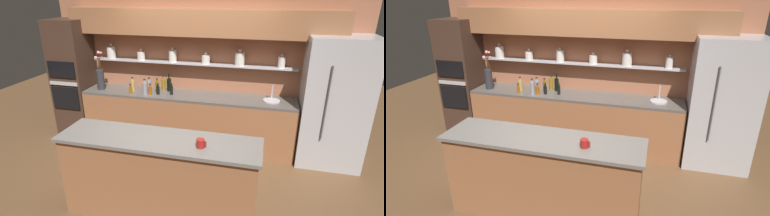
# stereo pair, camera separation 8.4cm
# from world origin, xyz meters

# --- Properties ---
(ground_plane) EXTENTS (12.00, 12.00, 0.00)m
(ground_plane) POSITION_xyz_m (0.00, 0.00, 0.00)
(ground_plane) COLOR brown
(back_wall_unit) EXTENTS (5.20, 0.44, 2.60)m
(back_wall_unit) POSITION_xyz_m (-0.00, 1.53, 1.55)
(back_wall_unit) COLOR #A86647
(back_wall_unit) RESTS_ON ground_plane
(back_counter_unit) EXTENTS (3.61, 0.62, 0.92)m
(back_counter_unit) POSITION_xyz_m (-0.16, 1.24, 0.46)
(back_counter_unit) COLOR #99603D
(back_counter_unit) RESTS_ON ground_plane
(island_counter) EXTENTS (2.30, 0.61, 1.02)m
(island_counter) POSITION_xyz_m (0.00, -0.59, 0.51)
(island_counter) COLOR #99603D
(island_counter) RESTS_ON ground_plane
(refrigerator) EXTENTS (0.93, 0.73, 1.98)m
(refrigerator) POSITION_xyz_m (2.13, 1.20, 0.99)
(refrigerator) COLOR #B7B7BC
(refrigerator) RESTS_ON ground_plane
(oven_tower) EXTENTS (0.61, 0.64, 2.11)m
(oven_tower) POSITION_xyz_m (-2.29, 1.24, 1.05)
(oven_tower) COLOR #3D281E
(oven_tower) RESTS_ON ground_plane
(flower_vase) EXTENTS (0.15, 0.15, 0.69)m
(flower_vase) POSITION_xyz_m (-1.71, 1.16, 1.14)
(flower_vase) COLOR #2D2D33
(flower_vase) RESTS_ON back_counter_unit
(sink_fixture) EXTENTS (0.27, 0.27, 0.25)m
(sink_fixture) POSITION_xyz_m (1.24, 1.25, 0.95)
(sink_fixture) COLOR #B7B7BC
(sink_fixture) RESTS_ON back_counter_unit
(bottle_spirit_0) EXTENTS (0.07, 0.07, 0.25)m
(bottle_spirit_0) POSITION_xyz_m (-1.12, 1.20, 1.02)
(bottle_spirit_0) COLOR tan
(bottle_spirit_0) RESTS_ON back_counter_unit
(bottle_spirit_1) EXTENTS (0.07, 0.07, 0.27)m
(bottle_spirit_1) POSITION_xyz_m (-0.83, 1.06, 1.03)
(bottle_spirit_1) COLOR gray
(bottle_spirit_1) RESTS_ON back_counter_unit
(bottle_sauce_2) EXTENTS (0.06, 0.06, 0.19)m
(bottle_sauce_2) POSITION_xyz_m (-0.63, 1.14, 1.00)
(bottle_sauce_2) COLOR black
(bottle_sauce_2) RESTS_ON back_counter_unit
(bottle_oil_3) EXTENTS (0.06, 0.06, 0.25)m
(bottle_oil_3) POSITION_xyz_m (-0.68, 1.24, 1.02)
(bottle_oil_3) COLOR brown
(bottle_oil_3) RESTS_ON back_counter_unit
(bottle_sauce_4) EXTENTS (0.05, 0.05, 0.17)m
(bottle_sauce_4) POSITION_xyz_m (-1.10, 1.07, 0.99)
(bottle_sauce_4) COLOR #9E4C0A
(bottle_sauce_4) RESTS_ON back_counter_unit
(bottle_oil_5) EXTENTS (0.06, 0.06, 0.26)m
(bottle_oil_5) POSITION_xyz_m (-0.62, 1.40, 1.02)
(bottle_oil_5) COLOR olive
(bottle_oil_5) RESTS_ON back_counter_unit
(bottle_sauce_6) EXTENTS (0.06, 0.06, 0.19)m
(bottle_sauce_6) POSITION_xyz_m (-0.76, 1.10, 1.00)
(bottle_sauce_6) COLOR #9E4C0A
(bottle_sauce_6) RESTS_ON back_counter_unit
(bottle_spirit_7) EXTENTS (0.08, 0.08, 0.25)m
(bottle_spirit_7) POSITION_xyz_m (-0.82, 1.23, 1.02)
(bottle_spirit_7) COLOR gray
(bottle_spirit_7) RESTS_ON back_counter_unit
(bottle_wine_8) EXTENTS (0.08, 0.08, 0.31)m
(bottle_wine_8) POSITION_xyz_m (-0.50, 1.36, 1.04)
(bottle_wine_8) COLOR black
(bottle_wine_8) RESTS_ON back_counter_unit
(bottle_sauce_9) EXTENTS (0.05, 0.05, 0.20)m
(bottle_sauce_9) POSITION_xyz_m (-0.40, 1.18, 1.00)
(bottle_sauce_9) COLOR black
(bottle_sauce_9) RESTS_ON back_counter_unit
(coffee_mug) EXTENTS (0.11, 0.09, 0.09)m
(coffee_mug) POSITION_xyz_m (0.51, -0.67, 1.07)
(coffee_mug) COLOR maroon
(coffee_mug) RESTS_ON island_counter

